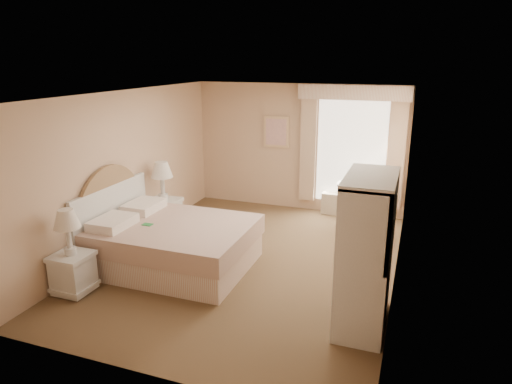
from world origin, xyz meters
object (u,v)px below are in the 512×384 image
at_px(nightstand_near, 72,263).
at_px(round_table, 357,198).
at_px(cafe_chair, 368,203).
at_px(armoire, 366,265).
at_px(nightstand_far, 164,207).
at_px(bed, 167,241).

height_order(nightstand_near, round_table, nightstand_near).
relative_size(nightstand_near, cafe_chair, 1.20).
bearing_deg(armoire, cafe_chair, 95.74).
bearing_deg(nightstand_near, armoire, 8.67).
bearing_deg(nightstand_far, bed, -57.51).
xyz_separation_m(nightstand_far, cafe_chair, (3.36, 1.21, 0.07)).
xyz_separation_m(nightstand_near, cafe_chair, (3.36, 3.50, 0.12)).
bearing_deg(bed, nightstand_near, -122.20).
relative_size(nightstand_near, nightstand_far, 0.90).
relative_size(round_table, cafe_chair, 0.84).
height_order(nightstand_far, round_table, nightstand_far).
bearing_deg(nightstand_far, armoire, -25.41).
relative_size(bed, round_table, 2.83).
distance_m(bed, nightstand_far, 1.36).
distance_m(nightstand_far, armoire, 4.05).
distance_m(bed, nightstand_near, 1.36).
xyz_separation_m(nightstand_near, armoire, (3.65, 0.56, 0.31)).
xyz_separation_m(nightstand_far, round_table, (3.12, 1.50, 0.05)).
relative_size(bed, armoire, 1.26).
xyz_separation_m(bed, round_table, (2.40, 2.64, 0.15)).
distance_m(bed, cafe_chair, 3.53).
distance_m(nightstand_near, armoire, 3.71).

